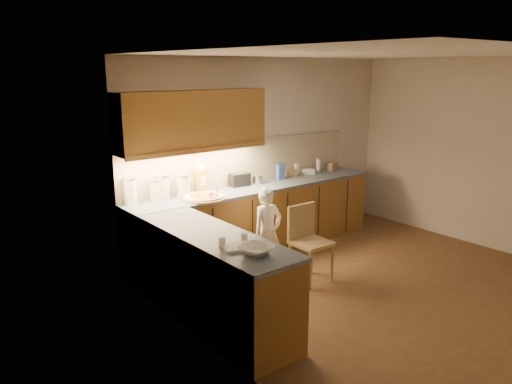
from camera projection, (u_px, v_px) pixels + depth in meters
room at (382, 142)px, 5.43m from camera, size 4.54×4.50×2.62m
l_counter at (246, 235)px, 6.11m from camera, size 3.77×2.62×0.92m
backsplash at (245, 162)px, 6.82m from camera, size 3.75×0.02×0.58m
upper_cabinets at (193, 120)px, 6.00m from camera, size 1.95×0.36×0.73m
pizza_on_board at (205, 197)px, 6.01m from camera, size 0.53×0.53×0.21m
child at (268, 232)px, 5.98m from camera, size 0.41×0.28×1.08m
wooden_chair at (307, 237)px, 5.85m from camera, size 0.42×0.42×0.90m
mixing_bowl at (256, 250)px, 4.24m from camera, size 0.35×0.35×0.07m
canister_a at (130, 191)px, 5.75m from camera, size 0.16×0.16×0.32m
canister_b at (155, 190)px, 5.93m from camera, size 0.14×0.14×0.25m
canister_c at (163, 187)px, 5.99m from camera, size 0.16×0.16×0.30m
canister_d at (183, 185)px, 6.11m from camera, size 0.17×0.17×0.27m
oil_jug at (202, 179)px, 6.32m from camera, size 0.13×0.11×0.36m
toaster at (240, 180)px, 6.66m from camera, size 0.28×0.18×0.18m
steel_pot at (257, 179)px, 6.81m from camera, size 0.15×0.15×0.12m
blue_box at (280, 172)px, 7.05m from camera, size 0.12×0.09×0.22m
card_box_a at (292, 173)px, 7.23m from camera, size 0.16×0.13×0.10m
white_bottle at (297, 169)px, 7.36m from camera, size 0.06×0.06×0.16m
flat_pack at (308, 172)px, 7.42m from camera, size 0.20×0.17×0.07m
tall_jar at (318, 165)px, 7.52m from camera, size 0.07×0.07×0.21m
card_box_b at (332, 166)px, 7.68m from camera, size 0.17×0.14×0.12m
dough_cloth at (239, 247)px, 4.39m from camera, size 0.33×0.29×0.02m
spice_jar_a at (222, 242)px, 4.42m from camera, size 0.08×0.08×0.08m
spice_jar_b at (244, 237)px, 4.54m from camera, size 0.07×0.07×0.08m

